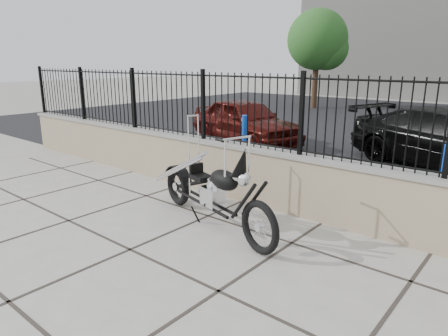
% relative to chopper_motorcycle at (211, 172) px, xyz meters
% --- Properties ---
extents(ground_plane, '(90.00, 90.00, 0.00)m').
position_rel_chopper_motorcycle_xyz_m(ground_plane, '(-0.25, -1.29, -0.80)').
color(ground_plane, '#99968E').
rests_on(ground_plane, ground).
extents(parking_lot, '(30.00, 30.00, 0.00)m').
position_rel_chopper_motorcycle_xyz_m(parking_lot, '(-0.25, 11.21, -0.80)').
color(parking_lot, black).
rests_on(parking_lot, ground).
extents(retaining_wall, '(14.00, 0.36, 0.96)m').
position_rel_chopper_motorcycle_xyz_m(retaining_wall, '(-0.25, 1.21, -0.32)').
color(retaining_wall, gray).
rests_on(retaining_wall, ground_plane).
extents(iron_fence, '(14.00, 0.08, 1.20)m').
position_rel_chopper_motorcycle_xyz_m(iron_fence, '(-0.25, 1.21, 0.76)').
color(iron_fence, black).
rests_on(iron_fence, retaining_wall).
extents(chopper_motorcycle, '(2.70, 1.18, 1.61)m').
position_rel_chopper_motorcycle_xyz_m(chopper_motorcycle, '(0.00, 0.00, 0.00)').
color(chopper_motorcycle, black).
rests_on(chopper_motorcycle, ground_plane).
extents(car_red, '(4.10, 2.48, 1.31)m').
position_rel_chopper_motorcycle_xyz_m(car_red, '(-3.26, 5.17, -0.15)').
color(car_red, '#420D09').
rests_on(car_red, parking_lot).
extents(bollard_a, '(0.14, 0.14, 1.11)m').
position_rel_chopper_motorcycle_xyz_m(bollard_a, '(-1.97, 3.44, -0.25)').
color(bollard_a, '#0C40B6').
rests_on(bollard_a, ground_plane).
extents(bollard_b, '(0.14, 0.14, 0.92)m').
position_rel_chopper_motorcycle_xyz_m(bollard_b, '(2.29, 3.71, -0.34)').
color(bollard_b, '#0C3BBB').
rests_on(bollard_b, ground_plane).
extents(tree_left, '(2.96, 2.96, 5.00)m').
position_rel_chopper_motorcycle_xyz_m(tree_left, '(-6.03, 14.76, 2.70)').
color(tree_left, '#382619').
rests_on(tree_left, ground_plane).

